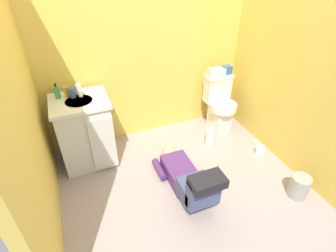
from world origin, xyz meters
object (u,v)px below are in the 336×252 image
at_px(tissue_box, 216,72).
at_px(soap_dispenser, 57,92).
at_px(bottle_amber, 66,92).
at_px(bottle_white, 80,90).
at_px(toilet_paper_roll, 260,151).
at_px(vanity_cabinet, 86,131).
at_px(toiletry_bag, 226,70).
at_px(bottle_blue, 72,93).
at_px(person_plumber, 187,178).
at_px(faucet, 76,90).
at_px(trash_can, 299,186).
at_px(toilet, 219,104).
at_px(paper_towel_roll, 210,137).

height_order(tissue_box, soap_dispenser, soap_dispenser).
relative_size(bottle_amber, bottle_white, 0.81).
distance_m(soap_dispenser, toilet_paper_roll, 2.44).
height_order(tissue_box, toilet_paper_roll, tissue_box).
distance_m(vanity_cabinet, bottle_amber, 0.49).
relative_size(toiletry_bag, bottle_blue, 1.16).
bearing_deg(vanity_cabinet, toiletry_bag, 4.15).
xyz_separation_m(tissue_box, bottle_white, (-1.69, -0.06, 0.09)).
bearing_deg(tissue_box, person_plumber, -130.51).
bearing_deg(tissue_box, faucet, 179.66).
xyz_separation_m(faucet, toilet_paper_roll, (1.96, -0.82, -0.82)).
bearing_deg(tissue_box, bottle_white, -177.90).
height_order(bottle_white, trash_can, bottle_white).
bearing_deg(trash_can, bottle_amber, 143.68).
relative_size(faucet, person_plumber, 0.09).
height_order(soap_dispenser, trash_can, soap_dispenser).
bearing_deg(trash_can, person_plumber, 154.92).
distance_m(toiletry_bag, bottle_blue, 1.92).
distance_m(faucet, toiletry_bag, 1.88).
xyz_separation_m(toilet, paper_towel_roll, (-0.30, -0.32, -0.25)).
xyz_separation_m(toilet, person_plumber, (-0.90, -0.91, -0.19)).
xyz_separation_m(bottle_blue, bottle_white, (0.07, -0.01, 0.02)).
relative_size(toiletry_bag, toilet_paper_roll, 1.13).
relative_size(toiletry_bag, trash_can, 0.51).
bearing_deg(bottle_blue, vanity_cabinet, -59.98).
bearing_deg(toiletry_bag, person_plumber, -135.11).
relative_size(soap_dispenser, trash_can, 0.68).
xyz_separation_m(bottle_white, trash_can, (1.87, -1.42, -0.77)).
height_order(toiletry_bag, paper_towel_roll, toiletry_bag).
distance_m(person_plumber, soap_dispenser, 1.62).
xyz_separation_m(toilet, bottle_blue, (-1.81, 0.03, 0.51)).
height_order(person_plumber, bottle_blue, bottle_blue).
height_order(vanity_cabinet, trash_can, vanity_cabinet).
relative_size(vanity_cabinet, bottle_white, 5.65).
bearing_deg(faucet, tissue_box, -0.34).
distance_m(toilet, person_plumber, 1.30).
relative_size(tissue_box, paper_towel_roll, 0.96).
distance_m(person_plumber, bottle_white, 1.45).
xyz_separation_m(faucet, trash_can, (1.90, -1.50, -0.75)).
xyz_separation_m(vanity_cabinet, tissue_box, (1.72, 0.14, 0.38)).
distance_m(toilet, trash_can, 1.42).
relative_size(soap_dispenser, toilet_paper_roll, 1.51).
relative_size(trash_can, paper_towel_roll, 1.06).
relative_size(soap_dispenser, bottle_white, 1.14).
xyz_separation_m(soap_dispenser, paper_towel_roll, (1.66, -0.40, -0.77)).
height_order(toiletry_bag, bottle_amber, bottle_amber).
xyz_separation_m(faucet, bottle_blue, (-0.04, -0.07, 0.00)).
relative_size(bottle_amber, trash_can, 0.48).
relative_size(tissue_box, bottle_white, 1.52).
xyz_separation_m(bottle_amber, toilet_paper_roll, (2.06, -0.79, -0.83)).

